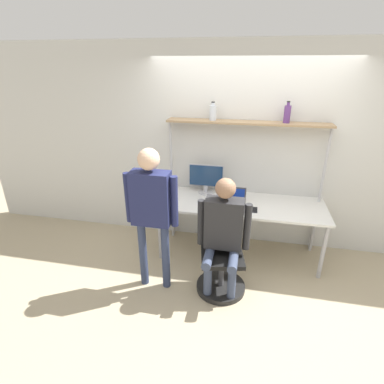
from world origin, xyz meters
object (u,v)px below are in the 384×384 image
at_px(laptop, 234,202).
at_px(bottle_clear, 213,112).
at_px(monitor, 206,178).
at_px(person_seated, 223,229).
at_px(cell_phone, 254,210).
at_px(office_chair, 221,266).
at_px(bottle_purple, 287,114).
at_px(person_standing, 151,204).

bearing_deg(laptop, bottle_clear, 130.69).
bearing_deg(monitor, person_seated, -70.87).
height_order(monitor, person_seated, person_seated).
xyz_separation_m(cell_phone, office_chair, (-0.33, -0.56, -0.48)).
bearing_deg(monitor, cell_phone, -31.89).
height_order(monitor, bottle_clear, bottle_clear).
distance_m(laptop, office_chair, 0.80).
bearing_deg(office_chair, person_seated, -80.57).
relative_size(monitor, cell_phone, 3.16).
xyz_separation_m(person_seated, bottle_clear, (-0.29, 1.03, 1.05)).
bearing_deg(cell_phone, laptop, 173.65).
xyz_separation_m(laptop, bottle_purple, (0.55, 0.40, 1.04)).
bearing_deg(person_standing, cell_phone, 31.81).
bearing_deg(person_standing, monitor, 69.48).
height_order(monitor, office_chair, monitor).
bearing_deg(cell_phone, bottle_purple, 56.09).
xyz_separation_m(monitor, bottle_purple, (0.96, 0.01, 0.88)).
height_order(laptop, person_standing, person_standing).
distance_m(monitor, office_chair, 1.24).
relative_size(monitor, bottle_clear, 2.09).
distance_m(office_chair, bottle_purple, 1.96).
relative_size(bottle_clear, bottle_purple, 0.90).
distance_m(cell_phone, person_seated, 0.68).
relative_size(laptop, bottle_purple, 1.13).
distance_m(monitor, person_standing, 1.17).
bearing_deg(bottle_clear, cell_phone, -35.39).
bearing_deg(person_standing, person_seated, 5.04).
bearing_deg(office_chair, bottle_purple, 58.01).
relative_size(monitor, person_seated, 0.35).
height_order(office_chair, person_seated, person_seated).
bearing_deg(bottle_purple, office_chair, -121.99).
height_order(office_chair, bottle_purple, bottle_purple).
distance_m(person_seated, bottle_clear, 1.50).
relative_size(cell_phone, bottle_purple, 0.59).
distance_m(monitor, bottle_clear, 0.88).
relative_size(laptop, office_chair, 0.31).
bearing_deg(monitor, person_standing, -110.52).
height_order(office_chair, person_standing, person_standing).
xyz_separation_m(office_chair, person_seated, (0.01, -0.05, 0.52)).
height_order(cell_phone, bottle_clear, bottle_clear).
bearing_deg(bottle_purple, person_standing, -141.24).
height_order(laptop, bottle_clear, bottle_clear).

